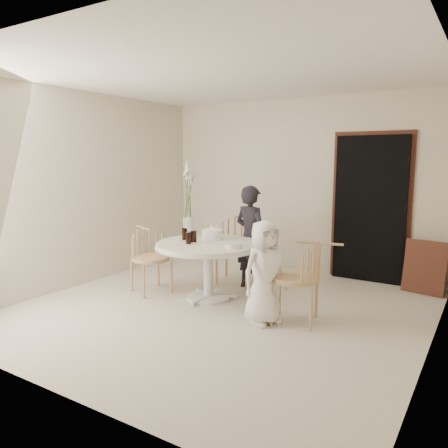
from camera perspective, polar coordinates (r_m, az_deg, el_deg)
The scene contains 18 objects.
ground at distance 5.29m, azimuth -0.38°, elevation -11.07°, with size 4.50×4.50×0.00m, color beige.
room_shell at distance 4.98m, azimuth -0.40°, elevation 6.75°, with size 4.50×4.50×4.50m.
doorway at distance 6.62m, azimuth 18.51°, elevation 1.82°, with size 1.00×0.10×2.10m, color black.
door_trim at distance 6.65m, azimuth 18.62°, elevation 2.36°, with size 1.12×0.03×2.22m, color #5A2B1F.
table at distance 5.51m, azimuth -2.08°, elevation -3.62°, with size 1.33×1.33×0.73m.
picture_frame at distance 6.36m, azimuth 24.74°, elevation -5.16°, with size 0.54×0.04×0.71m, color #5A2B1F.
chair_far at distance 6.39m, azimuth 1.95°, elevation -1.83°, with size 0.61×0.65×0.96m.
chair_right at distance 4.79m, azimuth 10.82°, elevation -5.95°, with size 0.61×0.58×0.91m.
chair_left at distance 5.98m, azimuth -10.02°, elevation -3.34°, with size 0.63×0.61×0.86m.
girl at distance 5.95m, azimuth 3.53°, elevation -1.78°, with size 0.52×0.34×1.42m, color black.
boy at distance 4.74m, azimuth 5.31°, elevation -6.31°, with size 0.55×0.36×1.13m, color white.
birthday_cake at distance 5.71m, azimuth -1.53°, elevation -1.36°, with size 0.27×0.27×0.18m.
cola_tumbler_a at distance 5.52m, azimuth -4.54°, elevation -1.69°, with size 0.06×0.06×0.14m, color black.
cola_tumbler_b at distance 5.42m, azimuth -4.67°, elevation -1.84°, with size 0.07×0.07×0.14m, color black.
cola_tumbler_c at distance 5.69m, azimuth -5.16°, elevation -1.29°, with size 0.07×0.07×0.16m, color black.
cola_tumbler_d at distance 5.53m, azimuth -3.95°, elevation -1.62°, with size 0.07×0.07×0.14m, color black.
plate_stack at distance 5.17m, azimuth 1.27°, elevation -2.86°, with size 0.20×0.20×0.05m, color silver.
flower_vase at distance 5.91m, azimuth -4.69°, elevation 2.26°, with size 0.14×0.14×1.04m.
Camera 1 is at (2.67, -4.21, 1.78)m, focal length 35.00 mm.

